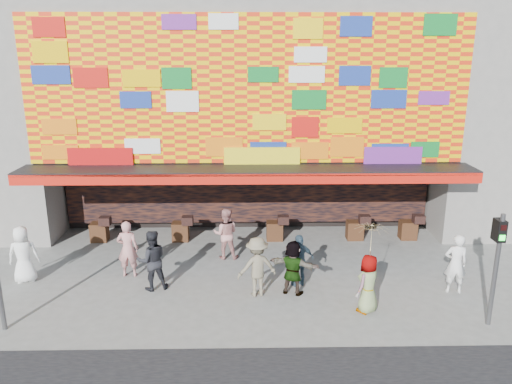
# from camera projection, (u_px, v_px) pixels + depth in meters

# --- Properties ---
(ground) EXTENTS (90.00, 90.00, 0.00)m
(ground) POSITION_uv_depth(u_px,v_px,m) (248.00, 298.00, 14.23)
(ground) COLOR slate
(ground) RESTS_ON ground
(shop_building) EXTENTS (15.20, 9.40, 10.00)m
(shop_building) POSITION_uv_depth(u_px,v_px,m) (247.00, 90.00, 20.67)
(shop_building) COLOR gray
(shop_building) RESTS_ON ground
(signal_right) EXTENTS (0.22, 0.20, 3.00)m
(signal_right) POSITION_uv_depth(u_px,v_px,m) (497.00, 258.00, 12.40)
(signal_right) COLOR #59595B
(signal_right) RESTS_ON ground
(ped_a) EXTENTS (0.98, 0.76, 1.77)m
(ped_a) POSITION_uv_depth(u_px,v_px,m) (23.00, 254.00, 15.06)
(ped_a) COLOR white
(ped_a) RESTS_ON ground
(ped_b) EXTENTS (0.66, 0.44, 1.81)m
(ped_b) POSITION_uv_depth(u_px,v_px,m) (128.00, 249.00, 15.44)
(ped_b) COLOR tan
(ped_b) RESTS_ON ground
(ped_c) EXTENTS (1.05, 0.93, 1.82)m
(ped_c) POSITION_uv_depth(u_px,v_px,m) (152.00, 260.00, 14.58)
(ped_c) COLOR black
(ped_c) RESTS_ON ground
(ped_d) EXTENTS (1.27, 0.93, 1.76)m
(ped_d) POSITION_uv_depth(u_px,v_px,m) (257.00, 267.00, 14.22)
(ped_d) COLOR #786E57
(ped_d) RESTS_ON ground
(ped_e) EXTENTS (1.02, 0.73, 1.61)m
(ped_e) POSITION_uv_depth(u_px,v_px,m) (299.00, 260.00, 14.82)
(ped_e) COLOR #374E60
(ped_e) RESTS_ON ground
(ped_f) EXTENTS (1.57, 1.02, 1.62)m
(ped_f) POSITION_uv_depth(u_px,v_px,m) (293.00, 268.00, 14.33)
(ped_f) COLOR gray
(ped_f) RESTS_ON ground
(ped_g) EXTENTS (0.93, 0.92, 1.63)m
(ped_g) POSITION_uv_depth(u_px,v_px,m) (368.00, 284.00, 13.32)
(ped_g) COLOR gray
(ped_g) RESTS_ON ground
(ped_h) EXTENTS (0.69, 0.49, 1.78)m
(ped_h) POSITION_uv_depth(u_px,v_px,m) (456.00, 264.00, 14.40)
(ped_h) COLOR white
(ped_h) RESTS_ON ground
(ped_i) EXTENTS (0.89, 0.71, 1.75)m
(ped_i) POSITION_uv_depth(u_px,v_px,m) (226.00, 234.00, 16.80)
(ped_i) COLOR tan
(ped_i) RESTS_ON ground
(parasol) EXTENTS (1.12, 1.13, 1.77)m
(parasol) POSITION_uv_depth(u_px,v_px,m) (371.00, 239.00, 12.97)
(parasol) COLOR #FFE6A0
(parasol) RESTS_ON ground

